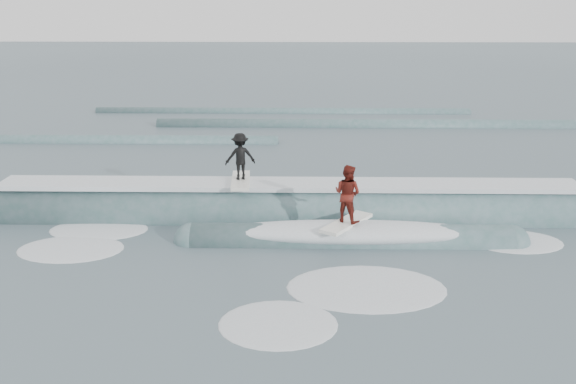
{
  "coord_description": "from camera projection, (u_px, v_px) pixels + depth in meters",
  "views": [
    {
      "loc": [
        0.36,
        -15.42,
        6.71
      ],
      "look_at": [
        0.0,
        2.69,
        1.1
      ],
      "focal_mm": 40.0,
      "sensor_mm": 36.0,
      "label": 1
    }
  ],
  "objects": [
    {
      "name": "whitewater",
      "position": [
        251.0,
        265.0,
        16.57
      ],
      "size": [
        15.44,
        7.32,
        0.1
      ],
      "color": "white",
      "rests_on": "ground"
    },
    {
      "name": "breaking_wave",
      "position": [
        298.0,
        218.0,
        19.88
      ],
      "size": [
        22.65,
        3.82,
        2.07
      ],
      "color": "#39605E",
      "rests_on": "ground"
    },
    {
      "name": "surfer_black",
      "position": [
        240.0,
        159.0,
        19.73
      ],
      "size": [
        1.04,
        2.03,
        1.55
      ],
      "color": "white",
      "rests_on": "ground"
    },
    {
      "name": "far_swells",
      "position": [
        248.0,
        127.0,
        33.62
      ],
      "size": [
        37.45,
        8.65,
        0.8
      ],
      "color": "#39605E",
      "rests_on": "ground"
    },
    {
      "name": "ground",
      "position": [
        286.0,
        263.0,
        16.72
      ],
      "size": [
        160.0,
        160.0,
        0.0
      ],
      "primitive_type": "plane",
      "color": "#394853",
      "rests_on": "ground"
    },
    {
      "name": "surfer_red",
      "position": [
        347.0,
        197.0,
        17.71
      ],
      "size": [
        1.59,
        1.96,
        1.73
      ],
      "color": "white",
      "rests_on": "ground"
    }
  ]
}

